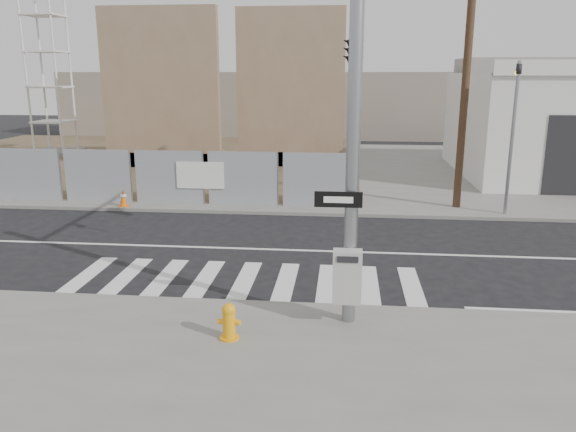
# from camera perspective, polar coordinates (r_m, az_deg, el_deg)

# --- Properties ---
(ground) EXTENTS (100.00, 100.00, 0.00)m
(ground) POSITION_cam_1_polar(r_m,az_deg,el_deg) (16.16, -2.82, -3.39)
(ground) COLOR black
(ground) RESTS_ON ground
(sidewalk_far) EXTENTS (50.00, 20.00, 0.12)m
(sidewalk_far) POSITION_cam_1_polar(r_m,az_deg,el_deg) (29.71, 1.22, 4.91)
(sidewalk_far) COLOR slate
(sidewalk_far) RESTS_ON ground
(signal_pole) EXTENTS (0.96, 5.87, 7.00)m
(signal_pole) POSITION_cam_1_polar(r_m,az_deg,el_deg) (13.17, 6.64, 13.66)
(signal_pole) COLOR gray
(signal_pole) RESTS_ON sidewalk_near
(far_signal_pole) EXTENTS (0.16, 0.20, 5.60)m
(far_signal_pole) POSITION_cam_1_polar(r_m,az_deg,el_deg) (20.66, 21.99, 9.32)
(far_signal_pole) COLOR gray
(far_signal_pole) RESTS_ON sidewalk_far
(chain_link_fence) EXTENTS (24.60, 0.04, 2.00)m
(chain_link_fence) POSITION_cam_1_polar(r_m,az_deg,el_deg) (23.99, -25.31, 3.84)
(chain_link_fence) COLOR gray
(chain_link_fence) RESTS_ON sidewalk_far
(concrete_wall_left) EXTENTS (6.00, 1.30, 8.00)m
(concrete_wall_left) POSITION_cam_1_polar(r_m,az_deg,el_deg) (29.84, -12.68, 11.02)
(concrete_wall_left) COLOR #7C624A
(concrete_wall_left) RESTS_ON sidewalk_far
(concrete_wall_right) EXTENTS (5.50, 1.30, 8.00)m
(concrete_wall_right) POSITION_cam_1_polar(r_m,az_deg,el_deg) (29.48, 0.28, 11.33)
(concrete_wall_right) COLOR #7C624A
(concrete_wall_right) RESTS_ON sidewalk_far
(utility_pole_right) EXTENTS (1.60, 0.28, 10.00)m
(utility_pole_right) POSITION_cam_1_polar(r_m,az_deg,el_deg) (21.13, 17.73, 14.46)
(utility_pole_right) COLOR #472F21
(utility_pole_right) RESTS_ON sidewalk_far
(fire_hydrant) EXTENTS (0.45, 0.45, 0.70)m
(fire_hydrant) POSITION_cam_1_polar(r_m,az_deg,el_deg) (10.59, -6.01, -10.58)
(fire_hydrant) COLOR #F29E0D
(fire_hydrant) RESTS_ON sidewalk_near
(traffic_cone_c) EXTENTS (0.36, 0.36, 0.63)m
(traffic_cone_c) POSITION_cam_1_polar(r_m,az_deg,el_deg) (21.62, -16.39, 1.76)
(traffic_cone_c) COLOR #E15B0B
(traffic_cone_c) RESTS_ON sidewalk_far
(traffic_cone_d) EXTENTS (0.40, 0.40, 0.62)m
(traffic_cone_d) POSITION_cam_1_polar(r_m,az_deg,el_deg) (21.85, -10.80, 2.19)
(traffic_cone_d) COLOR #FC620D
(traffic_cone_d) RESTS_ON sidewalk_far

